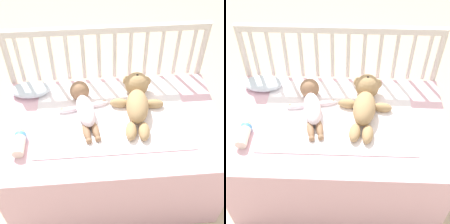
% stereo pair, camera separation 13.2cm
% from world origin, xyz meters
% --- Properties ---
extents(ground_plane, '(12.00, 12.00, 0.00)m').
position_xyz_m(ground_plane, '(0.00, 0.00, 0.00)').
color(ground_plane, '#C6B293').
extents(crib_mattress, '(1.16, 0.70, 0.54)m').
position_xyz_m(crib_mattress, '(0.00, 0.00, 0.27)').
color(crib_mattress, '#EDB7C6').
rests_on(crib_mattress, ground_plane).
extents(crib_rail, '(1.16, 0.04, 0.88)m').
position_xyz_m(crib_rail, '(0.00, 0.37, 0.63)').
color(crib_rail, beige).
rests_on(crib_rail, ground_plane).
extents(blanket, '(0.80, 0.53, 0.01)m').
position_xyz_m(blanket, '(0.00, 0.05, 0.54)').
color(blanket, white).
rests_on(blanket, crib_mattress).
extents(teddy_bear, '(0.30, 0.44, 0.14)m').
position_xyz_m(teddy_bear, '(0.14, 0.10, 0.60)').
color(teddy_bear, tan).
rests_on(teddy_bear, crib_mattress).
extents(baby, '(0.28, 0.40, 0.11)m').
position_xyz_m(baby, '(-0.15, 0.09, 0.58)').
color(baby, white).
rests_on(baby, crib_mattress).
extents(baby_bottle, '(0.06, 0.16, 0.06)m').
position_xyz_m(baby_bottle, '(-0.46, -0.12, 0.57)').
color(baby_bottle, '#F4E5CC').
rests_on(baby_bottle, crib_mattress).
extents(small_pillow, '(0.22, 0.13, 0.06)m').
position_xyz_m(small_pillow, '(-0.44, 0.26, 0.57)').
color(small_pillow, silver).
rests_on(small_pillow, crib_mattress).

